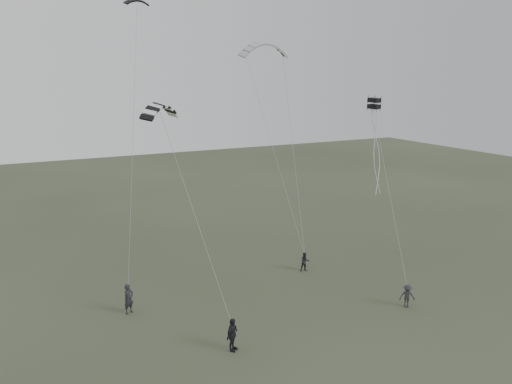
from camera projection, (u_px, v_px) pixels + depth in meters
name	position (u px, v px, depth m)	size (l,w,h in m)	color
ground	(285.00, 324.00, 30.20)	(140.00, 140.00, 0.00)	#333B28
flyer_left	(129.00, 299.00, 31.38)	(0.71, 0.46, 1.94)	black
flyer_right	(305.00, 262.00, 38.24)	(0.72, 0.56, 1.48)	black
flyer_center	(232.00, 335.00, 27.08)	(1.10, 0.46, 1.88)	black
flyer_far	(407.00, 296.00, 32.22)	(1.00, 0.58, 1.55)	#28272D
kite_dark_small	(137.00, 0.00, 31.69)	(1.55, 0.46, 0.51)	black
kite_pale_large	(265.00, 43.00, 41.66)	(4.34, 0.98, 1.75)	#ACAFB1
kite_striped	(160.00, 105.00, 29.24)	(3.11, 0.78, 1.21)	black
kite_box	(374.00, 103.00, 34.93)	(0.72, 0.72, 0.75)	black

